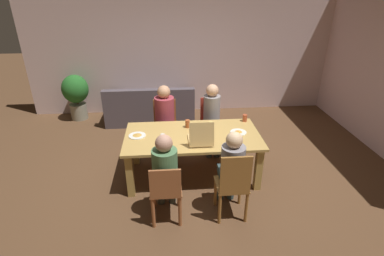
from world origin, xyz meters
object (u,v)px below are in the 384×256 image
object	(u,v)px
person_0	(231,166)
person_3	(165,114)
couch	(150,108)
chair_1	(211,123)
chair_0	(233,184)
person_2	(165,169)
drinking_glass_0	(245,118)
plate_1	(238,132)
drinking_glass_1	(163,138)
drinking_glass_3	(188,124)
person_1	(212,114)
chair_3	(165,121)
plate_0	(137,135)
chair_2	(166,191)
potted_plant	(76,93)
drinking_glass_2	(211,125)
dining_table	(193,141)
pizza_box_0	(200,138)

from	to	relation	value
person_0	person_3	xyz separation A→B (m)	(-0.84, 1.72, 0.02)
couch	chair_1	bearing A→B (deg)	-47.55
chair_0	couch	world-z (taller)	chair_0
person_2	drinking_glass_0	xyz separation A→B (m)	(1.33, 1.29, 0.07)
person_2	plate_1	size ratio (longest dim) A/B	4.80
chair_0	person_3	distance (m)	2.06
chair_1	drinking_glass_1	bearing A→B (deg)	-127.94
chair_0	plate_1	size ratio (longest dim) A/B	3.95
drinking_glass_1	drinking_glass_3	bearing A→B (deg)	48.59
person_1	person_3	distance (m)	0.84
drinking_glass_3	person_2	bearing A→B (deg)	-107.67
chair_3	plate_0	size ratio (longest dim) A/B	3.55
chair_2	potted_plant	xyz separation A→B (m)	(-1.96, 3.45, 0.14)
chair_2	plate_0	bearing A→B (deg)	111.80
plate_0	potted_plant	bearing A→B (deg)	122.50
chair_3	person_3	world-z (taller)	person_3
potted_plant	drinking_glass_0	bearing A→B (deg)	-31.76
chair_2	couch	world-z (taller)	chair_2
drinking_glass_0	chair_2	bearing A→B (deg)	-133.00
drinking_glass_2	couch	xyz separation A→B (m)	(-1.05, 2.01, -0.49)
person_3	person_0	bearing A→B (deg)	-64.09
drinking_glass_0	potted_plant	bearing A→B (deg)	148.24
chair_3	potted_plant	bearing A→B (deg)	143.06
plate_1	chair_1	bearing A→B (deg)	107.58
couch	person_3	bearing A→B (deg)	-76.43
drinking_glass_1	potted_plant	distance (m)	3.26
person_0	person_3	bearing A→B (deg)	115.91
dining_table	person_2	bearing A→B (deg)	-115.82
drinking_glass_2	couch	bearing A→B (deg)	117.62
chair_1	drinking_glass_0	world-z (taller)	chair_1
person_2	drinking_glass_3	size ratio (longest dim) A/B	9.45
person_2	chair_3	distance (m)	1.86
chair_0	drinking_glass_0	size ratio (longest dim) A/B	8.43
drinking_glass_2	plate_1	bearing A→B (deg)	-23.82
drinking_glass_2	couch	size ratio (longest dim) A/B	0.06
plate_0	drinking_glass_0	distance (m)	1.78
potted_plant	drinking_glass_3	bearing A→B (deg)	-43.33
dining_table	chair_3	bearing A→B (deg)	112.96
dining_table	drinking_glass_0	distance (m)	1.02
chair_3	drinking_glass_3	bearing A→B (deg)	-63.15
chair_1	person_3	distance (m)	0.88
dining_table	person_3	xyz separation A→B (m)	(-0.42, 0.85, 0.11)
couch	chair_2	bearing A→B (deg)	-84.17
person_0	pizza_box_0	size ratio (longest dim) A/B	2.89
drinking_glass_1	drinking_glass_2	distance (m)	0.84
dining_table	person_3	world-z (taller)	person_3
person_0	chair_0	bearing A→B (deg)	-90.00
chair_2	person_2	xyz separation A→B (m)	(0.00, 0.13, 0.25)
chair_1	pizza_box_0	size ratio (longest dim) A/B	2.21
chair_3	drinking_glass_1	distance (m)	1.19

